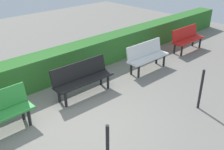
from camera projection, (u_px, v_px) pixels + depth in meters
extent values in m
plane|color=gray|center=(75.00, 124.00, 5.67)|extent=(20.83, 20.83, 0.00)
cube|color=red|center=(188.00, 40.00, 9.54)|extent=(1.53, 0.44, 0.05)
cube|color=red|center=(185.00, 33.00, 9.56)|extent=(1.52, 0.15, 0.42)
cylinder|color=black|center=(200.00, 43.00, 9.91)|extent=(0.07, 0.07, 0.39)
cylinder|color=black|center=(193.00, 41.00, 10.11)|extent=(0.07, 0.07, 0.39)
cylinder|color=black|center=(182.00, 51.00, 9.16)|extent=(0.07, 0.07, 0.39)
cylinder|color=black|center=(175.00, 49.00, 9.36)|extent=(0.07, 0.07, 0.39)
cube|color=white|center=(149.00, 58.00, 7.98)|extent=(1.52, 0.44, 0.05)
cube|color=white|center=(144.00, 49.00, 8.01)|extent=(1.51, 0.14, 0.42)
cylinder|color=black|center=(164.00, 61.00, 8.35)|extent=(0.07, 0.07, 0.39)
cylinder|color=black|center=(157.00, 58.00, 8.55)|extent=(0.07, 0.07, 0.39)
cylinder|color=black|center=(139.00, 71.00, 7.61)|extent=(0.07, 0.07, 0.39)
cylinder|color=black|center=(131.00, 68.00, 7.81)|extent=(0.07, 0.07, 0.39)
cube|color=black|center=(84.00, 81.00, 6.61)|extent=(1.66, 0.46, 0.05)
cube|color=black|center=(79.00, 70.00, 6.63)|extent=(1.65, 0.18, 0.42)
cylinder|color=black|center=(108.00, 82.00, 7.01)|extent=(0.07, 0.07, 0.39)
cylinder|color=black|center=(101.00, 78.00, 7.21)|extent=(0.07, 0.07, 0.39)
cylinder|color=black|center=(66.00, 99.00, 6.20)|extent=(0.07, 0.07, 0.39)
cylinder|color=black|center=(59.00, 95.00, 6.40)|extent=(0.07, 0.07, 0.39)
cylinder|color=black|center=(29.00, 117.00, 5.54)|extent=(0.07, 0.07, 0.39)
cylinder|color=black|center=(23.00, 112.00, 5.73)|extent=(0.07, 0.07, 0.39)
cube|color=#2D6B28|center=(59.00, 64.00, 7.52)|extent=(16.83, 0.66, 0.85)
cylinder|color=black|center=(201.00, 90.00, 6.01)|extent=(0.06, 0.06, 1.00)
cylinder|color=black|center=(108.00, 150.00, 4.19)|extent=(0.06, 0.06, 1.00)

